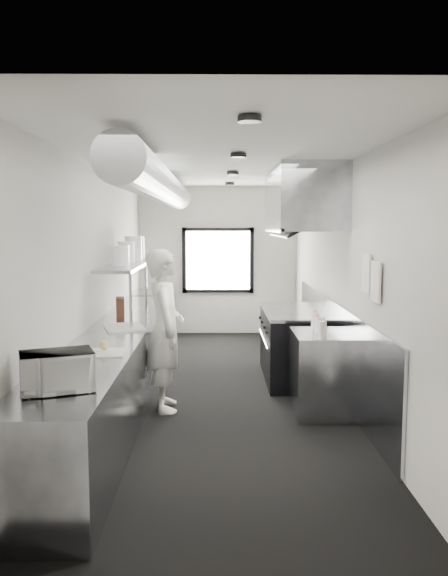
{
  "coord_description": "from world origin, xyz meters",
  "views": [
    {
      "loc": [
        -0.01,
        -6.84,
        2.08
      ],
      "look_at": [
        0.07,
        -0.2,
        1.34
      ],
      "focal_mm": 35.61,
      "sensor_mm": 36.0,
      "label": 1
    }
  ],
  "objects_px": {
    "knife_block": "(120,307)",
    "squeeze_bottle_c": "(318,325)",
    "squeeze_bottle_d": "(314,321)",
    "plate_stack_b": "(126,252)",
    "plate_stack_c": "(133,248)",
    "plate_stack_a": "(121,255)",
    "plate_stack_d": "(137,248)",
    "squeeze_bottle_a": "(321,330)",
    "squeeze_bottle_e": "(316,320)",
    "exhaust_hood": "(302,201)",
    "pass_shelf": "(132,264)",
    "squeeze_bottle_b": "(324,327)",
    "cutting_board": "(124,327)",
    "microwave": "(57,371)",
    "range": "(295,345)",
    "deli_tub_a": "(58,367)",
    "deli_tub_b": "(61,362)",
    "prep_counter": "(117,369)",
    "bottle_station": "(323,373)",
    "far_work_table": "(153,317)",
    "line_cook": "(165,330)",
    "small_plate": "(105,350)"
  },
  "relations": [
    {
      "from": "knife_block",
      "to": "squeeze_bottle_c",
      "type": "height_order",
      "value": "knife_block"
    },
    {
      "from": "squeeze_bottle_d",
      "to": "plate_stack_b",
      "type": "bearing_deg",
      "value": 150.41
    },
    {
      "from": "squeeze_bottle_d",
      "to": "plate_stack_c",
      "type": "bearing_deg",
      "value": 141.9
    },
    {
      "from": "plate_stack_a",
      "to": "plate_stack_b",
      "type": "bearing_deg",
      "value": 90.6
    },
    {
      "from": "plate_stack_d",
      "to": "squeeze_bottle_a",
      "type": "relative_size",
      "value": 1.79
    },
    {
      "from": "plate_stack_b",
      "to": "squeeze_bottle_e",
      "type": "bearing_deg",
      "value": -26.68
    },
    {
      "from": "exhaust_hood",
      "to": "plate_stack_a",
      "type": "xyz_separation_m",
      "value": [
        -2.32,
        -0.39,
        -0.69
      ]
    },
    {
      "from": "plate_stack_d",
      "to": "pass_shelf",
      "type": "bearing_deg",
      "value": -88.28
    },
    {
      "from": "plate_stack_c",
      "to": "squeeze_bottle_b",
      "type": "bearing_deg",
      "value": -42.19
    },
    {
      "from": "cutting_board",
      "to": "knife_block",
      "type": "relative_size",
      "value": 2.27
    },
    {
      "from": "plate_stack_a",
      "to": "plate_stack_d",
      "type": "height_order",
      "value": "plate_stack_d"
    },
    {
      "from": "squeeze_bottle_c",
      "to": "squeeze_bottle_e",
      "type": "height_order",
      "value": "squeeze_bottle_c"
    },
    {
      "from": "squeeze_bottle_a",
      "to": "squeeze_bottle_d",
      "type": "bearing_deg",
      "value": 88.78
    },
    {
      "from": "plate_stack_b",
      "to": "pass_shelf",
      "type": "bearing_deg",
      "value": 78.58
    },
    {
      "from": "plate_stack_b",
      "to": "squeeze_bottle_b",
      "type": "distance_m",
      "value": 2.96
    },
    {
      "from": "cutting_board",
      "to": "squeeze_bottle_a",
      "type": "height_order",
      "value": "squeeze_bottle_a"
    },
    {
      "from": "microwave",
      "to": "plate_stack_d",
      "type": "xyz_separation_m",
      "value": [
        -0.05,
        4.59,
        0.7
      ]
    },
    {
      "from": "exhaust_hood",
      "to": "plate_stack_a",
      "type": "height_order",
      "value": "exhaust_hood"
    },
    {
      "from": "plate_stack_b",
      "to": "squeeze_bottle_a",
      "type": "xyz_separation_m",
      "value": [
        2.3,
        -1.83,
        -0.72
      ]
    },
    {
      "from": "range",
      "to": "deli_tub_a",
      "type": "distance_m",
      "value": 3.89
    },
    {
      "from": "plate_stack_b",
      "to": "squeeze_bottle_a",
      "type": "relative_size",
      "value": 1.54
    },
    {
      "from": "deli_tub_b",
      "to": "squeeze_bottle_b",
      "type": "distance_m",
      "value": 2.8
    },
    {
      "from": "squeeze_bottle_c",
      "to": "plate_stack_a",
      "type": "bearing_deg",
      "value": 156.7
    },
    {
      "from": "squeeze_bottle_c",
      "to": "prep_counter",
      "type": "bearing_deg",
      "value": 175.38
    },
    {
      "from": "deli_tub_b",
      "to": "squeeze_bottle_c",
      "type": "xyz_separation_m",
      "value": [
        2.39,
        1.53,
        0.04
      ]
    },
    {
      "from": "range",
      "to": "bottle_station",
      "type": "xyz_separation_m",
      "value": [
        0.11,
        -1.4,
        -0.02
      ]
    },
    {
      "from": "pass_shelf",
      "to": "squeeze_bottle_b",
      "type": "xyz_separation_m",
      "value": [
        2.32,
        -1.83,
        -0.55
      ]
    },
    {
      "from": "cutting_board",
      "to": "squeeze_bottle_c",
      "type": "bearing_deg",
      "value": -7.58
    },
    {
      "from": "squeeze_bottle_d",
      "to": "bottle_station",
      "type": "bearing_deg",
      "value": -69.92
    },
    {
      "from": "plate_stack_c",
      "to": "squeeze_bottle_b",
      "type": "xyz_separation_m",
      "value": [
        2.33,
        -2.11,
        -0.76
      ]
    },
    {
      "from": "squeeze_bottle_a",
      "to": "squeeze_bottle_e",
      "type": "height_order",
      "value": "squeeze_bottle_a"
    },
    {
      "from": "knife_block",
      "to": "plate_stack_c",
      "type": "height_order",
      "value": "plate_stack_c"
    },
    {
      "from": "plate_stack_b",
      "to": "squeeze_bottle_d",
      "type": "bearing_deg",
      "value": -29.59
    },
    {
      "from": "far_work_table",
      "to": "squeeze_bottle_d",
      "type": "relative_size",
      "value": 6.13
    },
    {
      "from": "prep_counter",
      "to": "squeeze_bottle_a",
      "type": "xyz_separation_m",
      "value": [
        2.22,
        -0.52,
        0.54
      ]
    },
    {
      "from": "line_cook",
      "to": "plate_stack_b",
      "type": "relative_size",
      "value": 6.36
    },
    {
      "from": "squeeze_bottle_b",
      "to": "knife_block",
      "type": "bearing_deg",
      "value": 152.22
    },
    {
      "from": "squeeze_bottle_b",
      "to": "small_plate",
      "type": "bearing_deg",
      "value": -161.31
    },
    {
      "from": "prep_counter",
      "to": "squeeze_bottle_b",
      "type": "relative_size",
      "value": 35.52
    },
    {
      "from": "line_cook",
      "to": "microwave",
      "type": "distance_m",
      "value": 2.38
    },
    {
      "from": "deli_tub_b",
      "to": "pass_shelf",
      "type": "bearing_deg",
      "value": 88.0
    },
    {
      "from": "squeeze_bottle_b",
      "to": "plate_stack_c",
      "type": "bearing_deg",
      "value": 137.81
    },
    {
      "from": "plate_stack_d",
      "to": "squeeze_bottle_c",
      "type": "height_order",
      "value": "plate_stack_d"
    },
    {
      "from": "far_work_table",
      "to": "plate_stack_c",
      "type": "relative_size",
      "value": 3.48
    },
    {
      "from": "squeeze_bottle_a",
      "to": "squeeze_bottle_d",
      "type": "distance_m",
      "value": 0.52
    },
    {
      "from": "bottle_station",
      "to": "deli_tub_b",
      "type": "distance_m",
      "value": 2.93
    },
    {
      "from": "range",
      "to": "line_cook",
      "type": "height_order",
      "value": "line_cook"
    },
    {
      "from": "line_cook",
      "to": "plate_stack_b",
      "type": "height_order",
      "value": "plate_stack_b"
    },
    {
      "from": "cutting_board",
      "to": "prep_counter",
      "type": "bearing_deg",
      "value": -123.61
    },
    {
      "from": "bottle_station",
      "to": "squeeze_bottle_c",
      "type": "xyz_separation_m",
      "value": [
        -0.06,
        0.02,
        0.54
      ]
    }
  ]
}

